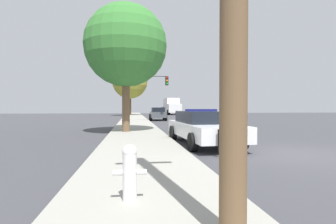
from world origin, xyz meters
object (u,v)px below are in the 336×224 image
object	(u,v)px
tree_sidewalk_far	(130,81)
car_background_midblock	(158,114)
tree_sidewalk_near	(126,46)
fire_hydrant	(130,171)
police_car	(203,127)
box_truck	(172,106)
traffic_light	(144,87)
car_background_distant	(165,110)

from	to	relation	value
tree_sidewalk_far	car_background_midblock	bearing A→B (deg)	-78.35
tree_sidewalk_near	car_background_midblock	bearing A→B (deg)	77.28
fire_hydrant	car_background_midblock	bearing A→B (deg)	83.41
tree_sidewalk_near	tree_sidewalk_far	size ratio (longest dim) A/B	0.83
police_car	tree_sidewalk_far	bearing A→B (deg)	-87.92
box_truck	tree_sidewalk_far	distance (m)	10.59
box_truck	tree_sidewalk_near	bearing A→B (deg)	75.48
car_background_midblock	tree_sidewalk_far	bearing A→B (deg)	103.02
tree_sidewalk_near	traffic_light	bearing A→B (deg)	81.93
box_truck	tree_sidewalk_far	world-z (taller)	tree_sidewalk_far
tree_sidewalk_far	police_car	bearing A→B (deg)	-84.73
box_truck	car_background_distant	bearing A→B (deg)	-70.63
car_background_midblock	tree_sidewalk_far	size ratio (longest dim) A/B	0.46
fire_hydrant	tree_sidewalk_far	distance (m)	41.70
box_truck	car_background_midblock	bearing A→B (deg)	75.39
car_background_distant	car_background_midblock	world-z (taller)	car_background_midblock
traffic_light	tree_sidewalk_far	bearing A→B (deg)	94.52
traffic_light	tree_sidewalk_far	world-z (taller)	tree_sidewalk_far
car_background_distant	tree_sidewalk_near	xyz separation A→B (m)	(-7.03, -38.33, 4.26)
traffic_light	car_background_distant	bearing A→B (deg)	78.70
fire_hydrant	car_background_distant	bearing A→B (deg)	82.27
tree_sidewalk_near	car_background_distant	bearing A→B (deg)	79.62
fire_hydrant	tree_sidewalk_near	xyz separation A→B (m)	(-0.30, 11.23, 4.45)
police_car	traffic_light	size ratio (longest dim) A/B	1.17
police_car	box_truck	distance (m)	40.50
traffic_light	car_background_midblock	bearing A→B (deg)	64.02
fire_hydrant	car_background_midblock	size ratio (longest dim) A/B	0.21
traffic_light	car_background_distant	world-z (taller)	traffic_light
fire_hydrant	box_truck	bearing A→B (deg)	80.52
tree_sidewalk_near	tree_sidewalk_far	bearing A→B (deg)	89.94
box_truck	tree_sidewalk_near	size ratio (longest dim) A/B	0.96
tree_sidewalk_near	fire_hydrant	bearing A→B (deg)	-88.48
police_car	tree_sidewalk_near	xyz separation A→B (m)	(-3.24, 4.67, 4.30)
fire_hydrant	tree_sidewalk_far	size ratio (longest dim) A/B	0.10
fire_hydrant	car_background_distant	distance (m)	50.02
police_car	fire_hydrant	bearing A→B (deg)	62.62
traffic_light	car_background_distant	xyz separation A→B (m)	(5.47, 27.39, -2.69)
traffic_light	car_background_midblock	xyz separation A→B (m)	(1.71, 3.51, -2.69)
fire_hydrant	car_background_midblock	distance (m)	25.86
car_background_distant	box_truck	distance (m)	3.15
car_background_distant	tree_sidewalk_near	bearing A→B (deg)	-98.67
box_truck	tree_sidewalk_near	xyz separation A→B (m)	(-8.11, -35.53, 3.33)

